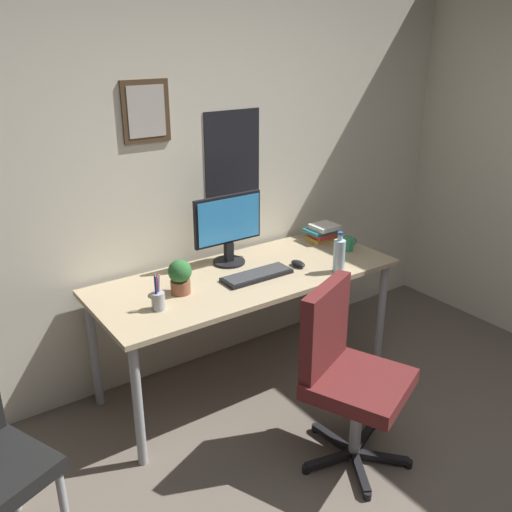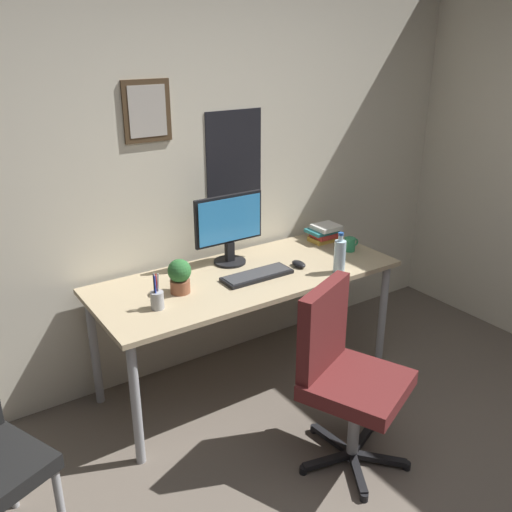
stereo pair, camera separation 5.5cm
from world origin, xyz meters
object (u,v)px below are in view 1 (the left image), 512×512
(coffee_mug_near, at_px, (348,244))
(pen_cup, at_px, (158,300))
(monitor, at_px, (228,226))
(keyboard, at_px, (257,275))
(computer_mouse, at_px, (298,264))
(water_bottle, at_px, (339,255))
(potted_plant, at_px, (180,276))
(book_stack_left, at_px, (322,232))
(office_chair, at_px, (345,368))

(coffee_mug_near, relative_size, pen_cup, 0.55)
(monitor, distance_m, keyboard, 0.36)
(keyboard, bearing_deg, monitor, 93.51)
(computer_mouse, height_order, coffee_mug_near, coffee_mug_near)
(monitor, bearing_deg, water_bottle, -46.87)
(keyboard, xyz_separation_m, potted_plant, (-0.47, 0.07, 0.09))
(pen_cup, bearing_deg, keyboard, 3.92)
(computer_mouse, distance_m, potted_plant, 0.78)
(book_stack_left, bearing_deg, potted_plant, -171.01)
(water_bottle, relative_size, potted_plant, 1.29)
(potted_plant, bearing_deg, water_bottle, -16.92)
(office_chair, height_order, pen_cup, office_chair)
(office_chair, xyz_separation_m, water_bottle, (0.44, 0.55, 0.32))
(monitor, relative_size, potted_plant, 2.36)
(keyboard, height_order, potted_plant, potted_plant)
(pen_cup, bearing_deg, office_chair, -47.72)
(office_chair, bearing_deg, pen_cup, 132.28)
(water_bottle, height_order, coffee_mug_near, water_bottle)
(computer_mouse, bearing_deg, office_chair, -111.51)
(computer_mouse, bearing_deg, monitor, 137.26)
(keyboard, height_order, book_stack_left, book_stack_left)
(monitor, bearing_deg, office_chair, -88.95)
(office_chair, height_order, potted_plant, office_chair)
(water_bottle, xyz_separation_m, potted_plant, (-0.91, 0.28, -0.00))
(coffee_mug_near, distance_m, potted_plant, 1.22)
(water_bottle, relative_size, pen_cup, 1.26)
(book_stack_left, bearing_deg, pen_cup, -167.79)
(computer_mouse, distance_m, water_bottle, 0.26)
(keyboard, height_order, water_bottle, water_bottle)
(keyboard, distance_m, computer_mouse, 0.30)
(computer_mouse, height_order, book_stack_left, book_stack_left)
(monitor, xyz_separation_m, computer_mouse, (0.32, -0.29, -0.22))
(office_chair, relative_size, monitor, 2.07)
(keyboard, xyz_separation_m, coffee_mug_near, (0.75, 0.02, 0.03))
(monitor, distance_m, computer_mouse, 0.49)
(water_bottle, bearing_deg, potted_plant, 163.08)
(office_chair, xyz_separation_m, coffee_mug_near, (0.75, 0.79, 0.26))
(pen_cup, bearing_deg, computer_mouse, 2.03)
(keyboard, xyz_separation_m, water_bottle, (0.45, -0.21, 0.09))
(office_chair, xyz_separation_m, potted_plant, (-0.47, 0.83, 0.32))
(coffee_mug_near, xyz_separation_m, potted_plant, (-1.22, 0.05, 0.06))
(coffee_mug_near, bearing_deg, pen_cup, -177.41)
(monitor, bearing_deg, book_stack_left, -2.17)
(monitor, height_order, keyboard, monitor)
(monitor, height_order, computer_mouse, monitor)
(keyboard, distance_m, book_stack_left, 0.77)
(potted_plant, bearing_deg, keyboard, -7.91)
(computer_mouse, distance_m, pen_cup, 0.96)
(monitor, xyz_separation_m, book_stack_left, (0.74, -0.03, -0.18))
(water_bottle, bearing_deg, book_stack_left, 59.04)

